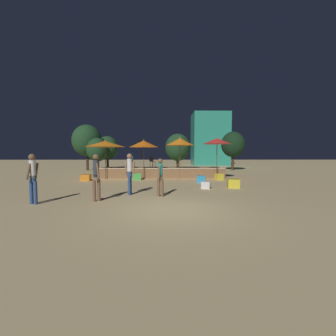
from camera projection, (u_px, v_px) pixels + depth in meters
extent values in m
plane|color=tan|center=(172.00, 210.00, 7.52)|extent=(120.00, 120.00, 0.00)
cube|color=olive|center=(162.00, 172.00, 18.39)|extent=(9.64, 2.87, 0.73)
cube|color=#CCB793|center=(162.00, 168.00, 16.97)|extent=(9.64, 0.12, 0.08)
cylinder|color=brown|center=(180.00, 162.00, 16.94)|extent=(0.05, 0.05, 2.51)
cone|color=orange|center=(180.00, 142.00, 16.84)|extent=(2.15, 2.15, 0.54)
sphere|color=orange|center=(180.00, 138.00, 16.82)|extent=(0.08, 0.08, 0.08)
cylinder|color=brown|center=(144.00, 163.00, 16.71)|extent=(0.05, 0.05, 2.36)
cone|color=orange|center=(144.00, 144.00, 16.62)|extent=(2.17, 2.17, 0.49)
sphere|color=orange|center=(144.00, 140.00, 16.60)|extent=(0.08, 0.08, 0.08)
cylinder|color=brown|center=(105.00, 163.00, 16.65)|extent=(0.05, 0.05, 2.38)
cone|color=orange|center=(105.00, 144.00, 16.56)|extent=(2.94, 2.94, 0.44)
sphere|color=orange|center=(105.00, 140.00, 16.55)|extent=(0.08, 0.08, 0.08)
cylinder|color=brown|center=(217.00, 162.00, 16.45)|extent=(0.05, 0.05, 2.59)
cone|color=red|center=(217.00, 141.00, 16.36)|extent=(2.07, 2.07, 0.41)
sphere|color=red|center=(217.00, 138.00, 16.34)|extent=(0.08, 0.08, 0.08)
cube|color=white|center=(206.00, 185.00, 12.13)|extent=(0.56, 0.56, 0.39)
cube|color=yellow|center=(219.00, 177.00, 16.00)|extent=(0.59, 0.59, 0.47)
cube|color=#4CC651|center=(137.00, 177.00, 16.14)|extent=(0.61, 0.61, 0.47)
cube|color=yellow|center=(233.00, 183.00, 12.41)|extent=(0.70, 0.70, 0.49)
cube|color=orange|center=(86.00, 178.00, 15.64)|extent=(0.63, 0.63, 0.44)
cube|color=#2D9EDB|center=(201.00, 179.00, 14.63)|extent=(0.63, 0.63, 0.45)
cylinder|color=#2D4C7F|center=(130.00, 185.00, 10.41)|extent=(0.13, 0.13, 0.88)
cylinder|color=#2D4C7F|center=(129.00, 185.00, 10.22)|extent=(0.13, 0.13, 0.88)
cylinder|color=#2D4C7F|center=(130.00, 174.00, 10.28)|extent=(0.23, 0.23, 0.24)
cylinder|color=white|center=(130.00, 166.00, 10.26)|extent=(0.23, 0.23, 0.68)
cylinder|color=#997051|center=(126.00, 168.00, 10.28)|extent=(0.12, 0.09, 0.60)
cylinder|color=#997051|center=(134.00, 168.00, 10.24)|extent=(0.11, 0.09, 0.60)
sphere|color=#997051|center=(129.00, 156.00, 10.23)|extent=(0.24, 0.24, 0.24)
cylinder|color=#2D4C7F|center=(31.00, 192.00, 8.41)|extent=(0.13, 0.13, 0.88)
cylinder|color=#2D4C7F|center=(35.00, 193.00, 8.37)|extent=(0.13, 0.13, 0.88)
cylinder|color=#2D4C7F|center=(33.00, 179.00, 8.35)|extent=(0.23, 0.23, 0.24)
cylinder|color=white|center=(32.00, 169.00, 8.33)|extent=(0.23, 0.23, 0.67)
cylinder|color=brown|center=(28.00, 171.00, 8.16)|extent=(0.14, 0.26, 0.59)
cylinder|color=brown|center=(36.00, 171.00, 8.52)|extent=(0.13, 0.22, 0.60)
sphere|color=brown|center=(32.00, 157.00, 8.30)|extent=(0.24, 0.24, 0.24)
cylinder|color=brown|center=(99.00, 190.00, 8.96)|extent=(0.13, 0.13, 0.87)
cylinder|color=brown|center=(94.00, 191.00, 8.84)|extent=(0.13, 0.13, 0.87)
cylinder|color=#72664C|center=(96.00, 177.00, 8.87)|extent=(0.22, 0.22, 0.24)
cylinder|color=#333842|center=(96.00, 169.00, 8.84)|extent=(0.22, 0.22, 0.67)
cylinder|color=brown|center=(94.00, 170.00, 8.99)|extent=(0.15, 0.16, 0.60)
cylinder|color=brown|center=(98.00, 170.00, 8.70)|extent=(0.21, 0.24, 0.59)
sphere|color=brown|center=(96.00, 157.00, 8.81)|extent=(0.24, 0.24, 0.24)
cylinder|color=brown|center=(158.00, 188.00, 9.90)|extent=(0.13, 0.13, 0.77)
cylinder|color=brown|center=(162.00, 188.00, 9.87)|extent=(0.13, 0.13, 0.77)
cylinder|color=#72664C|center=(160.00, 177.00, 9.86)|extent=(0.20, 0.20, 0.24)
cylinder|color=teal|center=(160.00, 170.00, 9.83)|extent=(0.20, 0.20, 0.59)
cylinder|color=brown|center=(159.00, 172.00, 9.68)|extent=(0.12, 0.17, 0.53)
cylinder|color=brown|center=(161.00, 171.00, 10.00)|extent=(0.10, 0.11, 0.53)
sphere|color=brown|center=(160.00, 161.00, 9.81)|extent=(0.21, 0.21, 0.21)
cylinder|color=#1E4C47|center=(135.00, 164.00, 17.86)|extent=(0.02, 0.02, 0.45)
cylinder|color=#1E4C47|center=(131.00, 164.00, 17.95)|extent=(0.02, 0.02, 0.45)
cylinder|color=#1E4C47|center=(133.00, 165.00, 17.58)|extent=(0.02, 0.02, 0.45)
cylinder|color=#1E4C47|center=(129.00, 164.00, 17.66)|extent=(0.02, 0.02, 0.45)
cylinder|color=#1E4C47|center=(132.00, 162.00, 17.75)|extent=(0.40, 0.40, 0.02)
cube|color=#1E4C47|center=(131.00, 159.00, 17.57)|extent=(0.35, 0.14, 0.45)
cylinder|color=#2D3338|center=(155.00, 164.00, 18.12)|extent=(0.02, 0.02, 0.45)
cylinder|color=#2D3338|center=(152.00, 164.00, 18.29)|extent=(0.02, 0.02, 0.45)
cylinder|color=#2D3338|center=(153.00, 164.00, 17.88)|extent=(0.02, 0.02, 0.45)
cylinder|color=#2D3338|center=(150.00, 164.00, 18.05)|extent=(0.02, 0.02, 0.45)
cylinder|color=#2D3338|center=(153.00, 161.00, 18.07)|extent=(0.40, 0.40, 0.02)
cube|color=#2D3338|center=(151.00, 159.00, 17.92)|extent=(0.30, 0.24, 0.45)
cylinder|color=#E54C99|center=(101.00, 199.00, 9.32)|extent=(0.27, 0.27, 0.03)
cylinder|color=#3D2B1C|center=(178.00, 164.00, 25.51)|extent=(0.28, 0.28, 1.33)
ellipsoid|color=#1E4223|center=(178.00, 147.00, 25.39)|extent=(2.79, 2.79, 3.07)
cylinder|color=#3D2B1C|center=(87.00, 162.00, 25.15)|extent=(0.28, 0.28, 1.90)
ellipsoid|color=#1E4223|center=(87.00, 141.00, 25.00)|extent=(3.19, 3.19, 3.51)
cylinder|color=#3D2B1C|center=(98.00, 166.00, 22.66)|extent=(0.28, 0.28, 1.31)
ellipsoid|color=#1E4223|center=(98.00, 150.00, 22.56)|extent=(2.15, 2.15, 2.36)
cylinder|color=#3D2B1C|center=(108.00, 163.00, 27.82)|extent=(0.28, 0.28, 1.42)
ellipsoid|color=#1E4223|center=(107.00, 148.00, 27.69)|extent=(2.60, 2.60, 2.86)
cylinder|color=#3D2B1C|center=(233.00, 163.00, 25.33)|extent=(0.28, 0.28, 1.74)
ellipsoid|color=black|center=(233.00, 144.00, 25.19)|extent=(2.60, 2.60, 2.86)
cube|color=teal|center=(210.00, 139.00, 37.02)|extent=(5.74, 4.98, 8.42)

